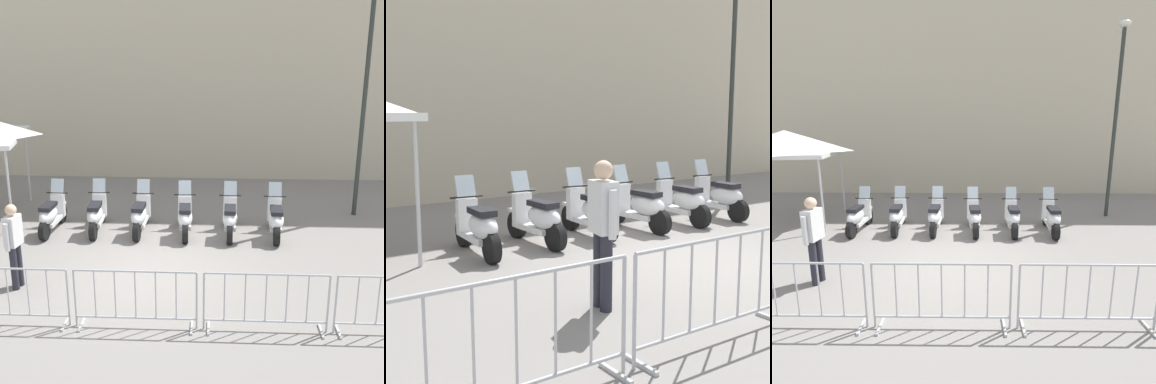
# 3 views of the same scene
# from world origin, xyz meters

# --- Properties ---
(ground_plane) EXTENTS (120.00, 120.00, 0.00)m
(ground_plane) POSITION_xyz_m (0.00, 0.00, 0.00)
(ground_plane) COLOR gray
(motorcycle_0) EXTENTS (0.70, 1.71, 1.24)m
(motorcycle_0) POSITION_xyz_m (-2.39, 2.63, 0.45)
(motorcycle_0) COLOR black
(motorcycle_0) RESTS_ON ground
(motorcycle_1) EXTENTS (0.59, 1.72, 1.24)m
(motorcycle_1) POSITION_xyz_m (-1.27, 2.51, 0.45)
(motorcycle_1) COLOR black
(motorcycle_1) RESTS_ON ground
(motorcycle_2) EXTENTS (0.68, 1.71, 1.24)m
(motorcycle_2) POSITION_xyz_m (-0.17, 2.31, 0.45)
(motorcycle_2) COLOR black
(motorcycle_2) RESTS_ON ground
(motorcycle_3) EXTENTS (0.58, 1.73, 1.24)m
(motorcycle_3) POSITION_xyz_m (0.93, 2.06, 0.45)
(motorcycle_3) COLOR black
(motorcycle_3) RESTS_ON ground
(motorcycle_4) EXTENTS (0.67, 1.72, 1.24)m
(motorcycle_4) POSITION_xyz_m (2.02, 1.86, 0.45)
(motorcycle_4) COLOR black
(motorcycle_4) RESTS_ON ground
(motorcycle_5) EXTENTS (0.69, 1.71, 1.24)m
(motorcycle_5) POSITION_xyz_m (3.12, 1.65, 0.45)
(motorcycle_5) COLOR black
(motorcycle_5) RESTS_ON ground
(barrier_segment_0) EXTENTS (2.08, 0.76, 1.07)m
(barrier_segment_0) POSITION_xyz_m (-4.68, -1.38, 0.52)
(barrier_segment_0) COLOR #B2B5B7
(barrier_segment_0) RESTS_ON ground
(barrier_segment_1) EXTENTS (2.08, 0.76, 1.07)m
(barrier_segment_1) POSITION_xyz_m (-2.52, -1.75, 0.52)
(barrier_segment_1) COLOR #B2B5B7
(barrier_segment_1) RESTS_ON ground
(street_lamp) EXTENTS (0.36, 0.36, 6.17)m
(street_lamp) POSITION_xyz_m (5.73, 2.97, 3.70)
(street_lamp) COLOR #2D332D
(street_lamp) RESTS_ON ground
(officer_near_row_end) EXTENTS (0.33, 0.52, 1.73)m
(officer_near_row_end) POSITION_xyz_m (-2.66, -0.35, 0.98)
(officer_near_row_end) COLOR #23232D
(officer_near_row_end) RESTS_ON ground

